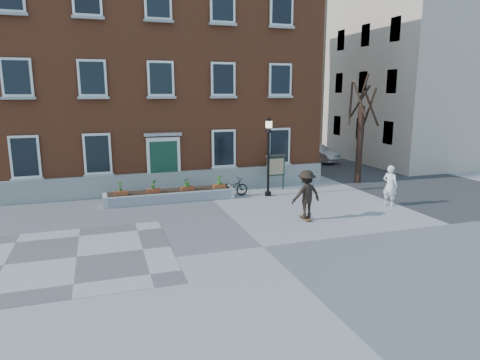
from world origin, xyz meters
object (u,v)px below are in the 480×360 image
object	(u,v)px
parked_car	(316,153)
lamp_post	(269,146)
skateboarder	(306,194)
bystander	(390,186)
bicycle	(231,187)
notice_board	(276,166)

from	to	relation	value
parked_car	lamp_post	size ratio (longest dim) A/B	0.98
lamp_post	skateboarder	world-z (taller)	lamp_post
parked_car	skateboarder	bearing A→B (deg)	-135.12
parked_car	bystander	size ratio (longest dim) A/B	2.04
parked_car	skateboarder	xyz separation A→B (m)	(-7.47, -13.07, 0.44)
bicycle	lamp_post	bearing A→B (deg)	-110.09
bicycle	lamp_post	size ratio (longest dim) A/B	0.46
lamp_post	notice_board	size ratio (longest dim) A/B	2.10
lamp_post	notice_board	bearing A→B (deg)	52.76
bystander	skateboarder	world-z (taller)	skateboarder
notice_board	skateboarder	distance (m)	5.61
skateboarder	notice_board	bearing A→B (deg)	79.88
bystander	bicycle	bearing A→B (deg)	32.76
lamp_post	bystander	bearing A→B (deg)	-37.41
bicycle	parked_car	size ratio (longest dim) A/B	0.47
bicycle	skateboarder	xyz separation A→B (m)	(1.77, -4.67, 0.60)
bicycle	parked_car	world-z (taller)	parked_car
bicycle	parked_car	distance (m)	12.49
bicycle	notice_board	xyz separation A→B (m)	(2.76, 0.84, 0.79)
skateboarder	lamp_post	bearing A→B (deg)	89.16
bicycle	notice_board	world-z (taller)	notice_board
parked_car	skateboarder	distance (m)	15.06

